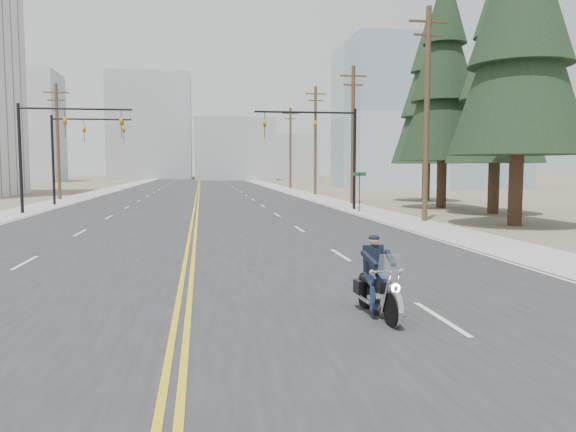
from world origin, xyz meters
The scene contains 23 objects.
road centered at (0.00, 70.00, 0.01)m, with size 20.00×200.00×0.01m, color #303033.
sidewalk_left centered at (-11.50, 70.00, 0.01)m, with size 3.00×200.00×0.01m, color #A5A5A0.
sidewalk_right centered at (11.50, 70.00, 0.01)m, with size 3.00×200.00×0.01m, color #A5A5A0.
traffic_mast_left centered at (-8.98, 32.00, 4.94)m, with size 7.10×0.26×7.00m.
traffic_mast_right centered at (8.98, 32.00, 4.94)m, with size 7.10×0.26×7.00m.
traffic_mast_far centered at (-9.31, 40.00, 4.87)m, with size 6.10×0.26×7.00m.
street_sign centered at (10.80, 30.00, 1.80)m, with size 0.90×0.06×2.62m.
utility_pole_b centered at (12.50, 23.00, 5.98)m, with size 2.20×0.30×11.50m.
utility_pole_c centered at (12.50, 38.00, 5.73)m, with size 2.20×0.30×11.00m.
utility_pole_d centered at (12.50, 53.00, 5.98)m, with size 2.20×0.30×11.50m.
utility_pole_e centered at (12.50, 70.00, 5.73)m, with size 2.20×0.30×11.00m.
utility_pole_left centered at (-12.50, 48.00, 5.48)m, with size 2.20×0.30×10.50m.
glass_building centered at (32.00, 70.00, 10.00)m, with size 24.00×16.00×20.00m, color #9EB5CC.
haze_bldg_a centered at (-35.00, 115.00, 11.00)m, with size 14.00×12.00×22.00m, color #B7BCC6.
haze_bldg_b centered at (8.00, 125.00, 7.00)m, with size 18.00×14.00×14.00m, color #ADB2B7.
haze_bldg_c centered at (40.00, 110.00, 9.00)m, with size 16.00×12.00×18.00m, color #B7BCC6.
haze_bldg_d centered at (-12.00, 140.00, 13.00)m, with size 20.00×15.00×26.00m, color #ADB2B7.
haze_bldg_e centered at (25.00, 150.00, 6.00)m, with size 14.00×14.00×12.00m, color #B7BCC6.
motorcyclist centered at (3.85, 4.37, 0.81)m, with size 0.89×2.07×1.62m, color black, non-canonical shape.
conifer_near centered at (16.13, 20.14, 10.28)m, with size 6.76×6.76×17.91m.
conifer_mid centered at (18.73, 27.02, 9.25)m, with size 6.05×6.05×16.12m.
conifer_tall centered at (17.66, 32.45, 9.86)m, with size 6.18×6.18×17.17m.
conifer_far centered at (19.94, 40.80, 9.41)m, with size 6.12×6.12×16.40m.
Camera 1 is at (0.42, -6.14, 2.97)m, focal length 35.00 mm.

